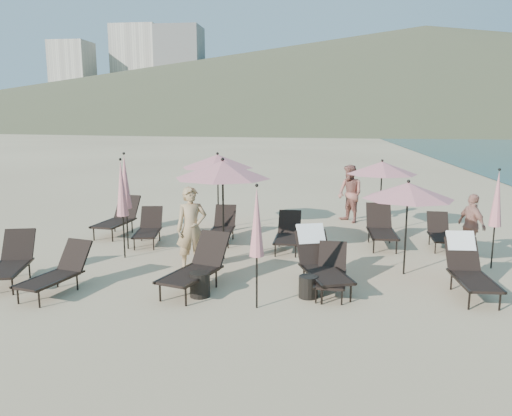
# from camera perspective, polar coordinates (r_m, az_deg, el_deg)

# --- Properties ---
(ground) EXTENTS (800.00, 800.00, 0.00)m
(ground) POSITION_cam_1_polar(r_m,az_deg,el_deg) (9.63, 4.08, -10.36)
(ground) COLOR #D6BA8C
(ground) RESTS_ON ground
(volcanic_headland) EXTENTS (690.00, 690.00, 55.00)m
(volcanic_headland) POSITION_cam_1_polar(r_m,az_deg,el_deg) (320.42, 20.51, 13.86)
(volcanic_headland) COLOR brown
(volcanic_headland) RESTS_ON ground
(hotel_skyline) EXTENTS (109.00, 82.00, 55.00)m
(hotel_skyline) POSITION_cam_1_polar(r_m,az_deg,el_deg) (296.31, -11.77, 14.17)
(hotel_skyline) COLOR beige
(hotel_skyline) RESTS_ON ground
(lounger_0) EXTENTS (1.07, 1.83, 0.99)m
(lounger_0) POSITION_cam_1_polar(r_m,az_deg,el_deg) (11.58, -26.22, -5.45)
(lounger_0) COLOR black
(lounger_0) RESTS_ON ground
(lounger_1) EXTENTS (0.98, 1.71, 0.93)m
(lounger_1) POSITION_cam_1_polar(r_m,az_deg,el_deg) (10.55, -21.76, -6.75)
(lounger_1) COLOR black
(lounger_1) RESTS_ON ground
(lounger_2) EXTENTS (1.21, 1.94, 1.04)m
(lounger_2) POSITION_cam_1_polar(r_m,az_deg,el_deg) (10.03, -6.79, -6.61)
(lounger_2) COLOR black
(lounger_2) RESTS_ON ground
(lounger_3) EXTENTS (1.23, 1.97, 1.16)m
(lounger_3) POSITION_cam_1_polar(r_m,az_deg,el_deg) (10.20, 7.32, -5.94)
(lounger_3) COLOR black
(lounger_3) RESTS_ON ground
(lounger_4) EXTENTS (0.68, 1.55, 0.87)m
(lounger_4) POSITION_cam_1_polar(r_m,az_deg,el_deg) (10.00, 8.58, -7.20)
(lounger_4) COLOR black
(lounger_4) RESTS_ON ground
(lounger_5) EXTENTS (0.72, 1.78, 1.09)m
(lounger_5) POSITION_cam_1_polar(r_m,az_deg,el_deg) (10.62, 23.17, -6.23)
(lounger_5) COLOR black
(lounger_5) RESTS_ON ground
(lounger_6) EXTENTS (0.91, 1.90, 1.06)m
(lounger_6) POSITION_cam_1_polar(r_m,az_deg,el_deg) (15.16, -15.48, -1.08)
(lounger_6) COLOR black
(lounger_6) RESTS_ON ground
(lounger_7) EXTENTS (0.85, 1.66, 0.91)m
(lounger_7) POSITION_cam_1_polar(r_m,az_deg,el_deg) (13.90, -12.18, -2.24)
(lounger_7) COLOR black
(lounger_7) RESTS_ON ground
(lounger_8) EXTENTS (0.67, 1.62, 0.92)m
(lounger_8) POSITION_cam_1_polar(r_m,az_deg,el_deg) (13.84, -3.83, -2.07)
(lounger_8) COLOR black
(lounger_8) RESTS_ON ground
(lounger_9) EXTENTS (0.65, 1.61, 0.92)m
(lounger_9) POSITION_cam_1_polar(r_m,az_deg,el_deg) (12.98, 3.68, -2.89)
(lounger_9) COLOR black
(lounger_9) RESTS_ON ground
(lounger_10) EXTENTS (0.71, 1.81, 1.03)m
(lounger_10) POSITION_cam_1_polar(r_m,az_deg,el_deg) (13.77, 14.11, -2.19)
(lounger_10) COLOR black
(lounger_10) RESTS_ON ground
(lounger_11) EXTENTS (0.63, 1.50, 0.85)m
(lounger_11) POSITION_cam_1_polar(r_m,az_deg,el_deg) (14.06, 20.33, -2.64)
(lounger_11) COLOR black
(lounger_11) RESTS_ON ground
(umbrella_open_0) EXTENTS (2.29, 2.29, 2.47)m
(umbrella_open_0) POSITION_cam_1_polar(r_m,az_deg,el_deg) (11.81, -3.83, 4.40)
(umbrella_open_0) COLOR black
(umbrella_open_0) RESTS_ON ground
(umbrella_open_1) EXTENTS (1.94, 1.94, 2.09)m
(umbrella_open_1) POSITION_cam_1_polar(r_m,az_deg,el_deg) (11.13, 16.99, 1.88)
(umbrella_open_1) COLOR black
(umbrella_open_1) RESTS_ON ground
(umbrella_open_2) EXTENTS (2.19, 2.19, 2.36)m
(umbrella_open_2) POSITION_cam_1_polar(r_m,az_deg,el_deg) (15.20, -4.41, 5.36)
(umbrella_open_2) COLOR black
(umbrella_open_2) RESTS_ON ground
(umbrella_open_3) EXTENTS (2.04, 2.04, 2.19)m
(umbrella_open_3) POSITION_cam_1_polar(r_m,az_deg,el_deg) (15.05, 14.20, 4.46)
(umbrella_open_3) COLOR black
(umbrella_open_3) RESTS_ON ground
(umbrella_closed_0) EXTENTS (0.27, 0.27, 2.27)m
(umbrella_closed_0) POSITION_cam_1_polar(r_m,az_deg,el_deg) (8.75, 0.09, -1.68)
(umbrella_closed_0) COLOR black
(umbrella_closed_0) RESTS_ON ground
(umbrella_closed_1) EXTENTS (0.27, 0.27, 2.29)m
(umbrella_closed_1) POSITION_cam_1_polar(r_m,az_deg,el_deg) (12.33, 25.83, 0.90)
(umbrella_closed_1) COLOR black
(umbrella_closed_1) RESTS_ON ground
(umbrella_closed_2) EXTENTS (0.30, 0.30, 2.53)m
(umbrella_closed_2) POSITION_cam_1_polar(r_m,az_deg,el_deg) (13.20, -14.73, 2.87)
(umbrella_closed_2) COLOR black
(umbrella_closed_2) RESTS_ON ground
(umbrella_closed_3) EXTENTS (0.29, 0.29, 2.45)m
(umbrella_closed_3) POSITION_cam_1_polar(r_m,az_deg,el_deg) (12.38, -15.10, 2.11)
(umbrella_closed_3) COLOR black
(umbrella_closed_3) RESTS_ON ground
(side_table_0) EXTENTS (0.39, 0.39, 0.48)m
(side_table_0) POSITION_cam_1_polar(r_m,az_deg,el_deg) (9.73, -6.43, -8.68)
(side_table_0) COLOR black
(side_table_0) RESTS_ON ground
(side_table_1) EXTENTS (0.36, 0.36, 0.42)m
(side_table_1) POSITION_cam_1_polar(r_m,az_deg,el_deg) (9.68, 5.98, -8.95)
(side_table_1) COLOR black
(side_table_1) RESTS_ON ground
(beachgoer_a) EXTENTS (0.81, 0.67, 1.89)m
(beachgoer_a) POSITION_cam_1_polar(r_m,az_deg,el_deg) (11.23, -7.38, -2.38)
(beachgoer_a) COLOR #A28158
(beachgoer_a) RESTS_ON ground
(beachgoer_b) EXTENTS (1.12, 1.16, 1.88)m
(beachgoer_b) POSITION_cam_1_polar(r_m,az_deg,el_deg) (16.53, 10.69, 1.61)
(beachgoer_b) COLOR #965B4D
(beachgoer_b) RESTS_ON ground
(beachgoer_c) EXTENTS (0.71, 0.99, 1.56)m
(beachgoer_c) POSITION_cam_1_polar(r_m,az_deg,el_deg) (13.36, 23.43, -1.82)
(beachgoer_c) COLOR tan
(beachgoer_c) RESTS_ON ground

